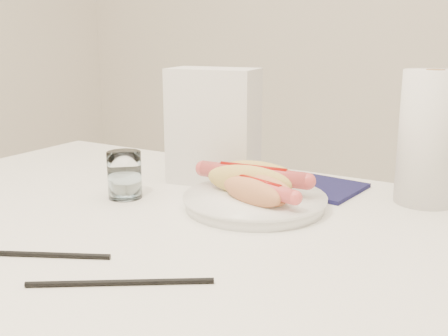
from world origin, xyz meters
The scene contains 10 objects.
table centered at (0.00, 0.00, 0.69)m, with size 1.20×0.80×0.75m.
plate centered at (0.10, 0.12, 0.76)m, with size 0.24×0.24×0.02m, color white.
hotdog_left centered at (0.09, 0.14, 0.80)m, with size 0.20×0.09×0.05m.
hotdog_right centered at (0.12, 0.09, 0.79)m, with size 0.16×0.10×0.04m.
water_glass centered at (-0.13, 0.05, 0.79)m, with size 0.06×0.06×0.09m, color white.
chopstick_near centered at (-0.07, -0.23, 0.75)m, with size 0.01×0.01×0.23m, color black.
chopstick_far centered at (0.10, -0.23, 0.75)m, with size 0.01×0.01×0.23m, color black.
napkin_box centered at (-0.05, 0.23, 0.86)m, with size 0.17×0.10×0.23m, color silver.
navy_napkin centered at (0.16, 0.28, 0.75)m, with size 0.15×0.15×0.01m, color #13133C.
paper_towel_roll centered at (0.35, 0.30, 0.87)m, with size 0.10×0.10×0.24m, color white.
Camera 1 is at (0.51, -0.68, 1.05)m, focal length 43.35 mm.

